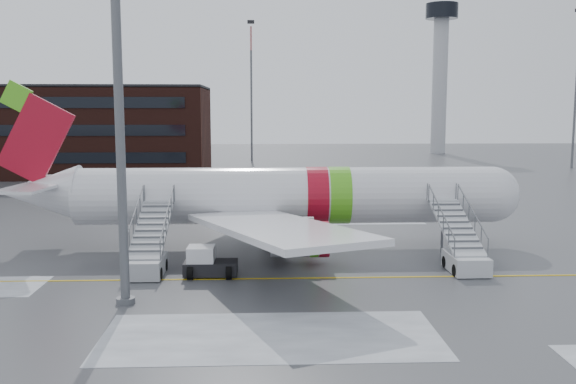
{
  "coord_description": "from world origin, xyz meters",
  "views": [
    {
      "loc": [
        -6.36,
        -35.5,
        9.41
      ],
      "look_at": [
        -4.65,
        5.29,
        4.0
      ],
      "focal_mm": 40.0,
      "sensor_mm": 36.0,
      "label": 1
    }
  ],
  "objects_px": {
    "airliner": "(273,197)",
    "light_mast_near": "(117,58)",
    "pushback_tug": "(207,263)",
    "airstair_fwd": "(462,251)",
    "airstair_aft": "(148,254)"
  },
  "relations": [
    {
      "from": "airliner",
      "to": "light_mast_near",
      "type": "xyz_separation_m",
      "value": [
        -7.34,
        -12.53,
        8.23
      ]
    },
    {
      "from": "airliner",
      "to": "pushback_tug",
      "type": "relative_size",
      "value": 11.69
    },
    {
      "from": "airliner",
      "to": "airstair_fwd",
      "type": "xyz_separation_m",
      "value": [
        10.98,
        -6.54,
        -2.35
      ]
    },
    {
      "from": "airstair_fwd",
      "to": "light_mast_near",
      "type": "bearing_deg",
      "value": -161.87
    },
    {
      "from": "airliner",
      "to": "light_mast_near",
      "type": "bearing_deg",
      "value": -120.36
    },
    {
      "from": "pushback_tug",
      "to": "airliner",
      "type": "bearing_deg",
      "value": 63.25
    },
    {
      "from": "airstair_aft",
      "to": "pushback_tug",
      "type": "relative_size",
      "value": 2.57
    },
    {
      "from": "light_mast_near",
      "to": "airstair_aft",
      "type": "bearing_deg",
      "value": 89.42
    },
    {
      "from": "pushback_tug",
      "to": "light_mast_near",
      "type": "distance_m",
      "value": 12.48
    },
    {
      "from": "airliner",
      "to": "airstair_aft",
      "type": "relative_size",
      "value": 4.55
    },
    {
      "from": "pushback_tug",
      "to": "light_mast_near",
      "type": "height_order",
      "value": "light_mast_near"
    },
    {
      "from": "airstair_aft",
      "to": "pushback_tug",
      "type": "xyz_separation_m",
      "value": [
        3.47,
        -1.03,
        -0.31
      ]
    },
    {
      "from": "pushback_tug",
      "to": "airstair_aft",
      "type": "bearing_deg",
      "value": 163.44
    },
    {
      "from": "airliner",
      "to": "airstair_fwd",
      "type": "bearing_deg",
      "value": -30.77
    },
    {
      "from": "airstair_fwd",
      "to": "airstair_aft",
      "type": "relative_size",
      "value": 1.0
    }
  ]
}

